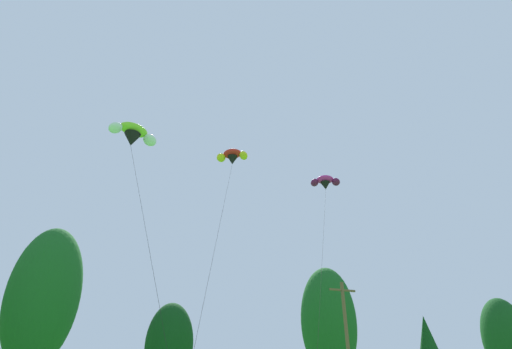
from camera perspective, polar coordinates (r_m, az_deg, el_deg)
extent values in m
ellipsoid|color=#19561E|center=(41.18, -27.47, -14.73)|extent=(5.98, 5.98, 12.15)
ellipsoid|color=#0F3D14|center=(41.67, -12.01, -22.23)|extent=(4.41, 4.41, 7.57)
ellipsoid|color=#19561E|center=(43.59, 10.07, -19.48)|extent=(5.46, 5.46, 10.64)
ellipsoid|color=#144719|center=(57.20, 31.55, -19.10)|extent=(5.00, 5.00, 9.30)
cylinder|color=brown|center=(32.62, 12.72, -22.62)|extent=(0.26, 0.26, 9.52)
cube|color=brown|center=(33.24, 11.94, -15.49)|extent=(2.20, 0.14, 0.14)
ellipsoid|color=red|center=(38.15, -3.32, 2.90)|extent=(2.03, 1.82, 0.98)
ellipsoid|color=yellow|center=(37.78, -1.76, 2.67)|extent=(1.10, 1.24, 1.10)
ellipsoid|color=yellow|center=(38.24, -4.88, 2.35)|extent=(1.18, 1.20, 1.10)
cone|color=black|center=(37.91, -3.31, 1.97)|extent=(1.30, 1.30, 0.82)
cylinder|color=black|center=(26.12, -5.31, -8.09)|extent=(5.75, 15.58, 19.36)
ellipsoid|color=#D12893|center=(41.80, 9.59, -0.71)|extent=(1.98, 1.68, 0.96)
ellipsoid|color=#66144C|center=(41.79, 11.07, -1.02)|extent=(1.04, 1.19, 1.08)
ellipsoid|color=#66144C|center=(41.57, 8.17, -1.12)|extent=(1.17, 1.16, 1.08)
cone|color=black|center=(41.60, 9.65, -1.57)|extent=(1.25, 1.25, 0.82)
cylinder|color=black|center=(29.98, 9.25, -10.73)|extent=(9.67, 14.49, 18.28)
ellipsoid|color=#93D633|center=(28.22, -16.67, 5.99)|extent=(2.14, 1.65, 0.96)
ellipsoid|color=white|center=(28.37, -14.57, 4.66)|extent=(1.24, 1.17, 1.12)
ellipsoid|color=white|center=(27.75, -19.00, 6.20)|extent=(1.11, 1.17, 1.12)
cone|color=black|center=(27.90, -16.95, 4.66)|extent=(1.35, 1.35, 0.91)
cylinder|color=black|center=(21.07, -14.89, -8.76)|extent=(3.22, 7.70, 14.87)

